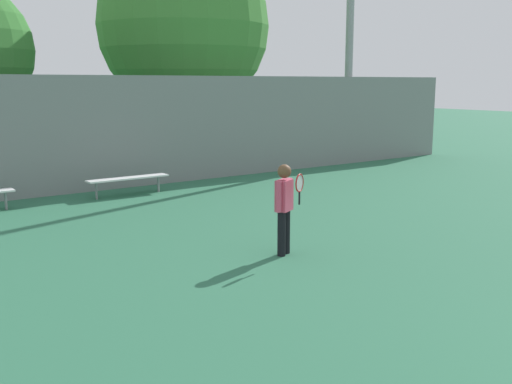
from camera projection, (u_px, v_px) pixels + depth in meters
tennis_player at (285, 204)px, 10.11m from camera, size 0.51×0.50×1.56m
bench_adjacent_court at (128, 179)px, 15.56m from camera, size 2.17×0.40×0.48m
back_fence at (124, 132)px, 16.50m from camera, size 26.85×0.06×3.10m
tree_green_broad at (184, 27)px, 21.24m from camera, size 6.11×6.11×7.92m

